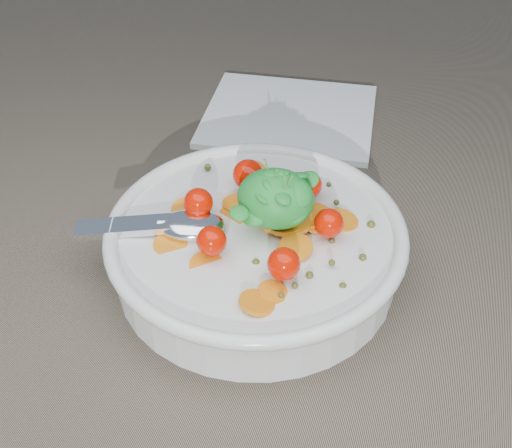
% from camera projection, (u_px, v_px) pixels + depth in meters
% --- Properties ---
extents(ground, '(6.00, 6.00, 0.00)m').
position_uv_depth(ground, '(226.00, 289.00, 0.51)').
color(ground, '#766854').
rests_on(ground, ground).
extents(bowl, '(0.25, 0.24, 0.10)m').
position_uv_depth(bowl, '(256.00, 244.00, 0.51)').
color(bowl, silver).
rests_on(bowl, ground).
extents(napkin, '(0.20, 0.18, 0.01)m').
position_uv_depth(napkin, '(289.00, 116.00, 0.71)').
color(napkin, white).
rests_on(napkin, ground).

